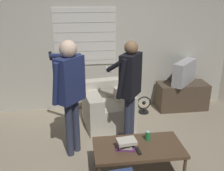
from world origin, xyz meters
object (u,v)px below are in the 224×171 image
armchair_beige (108,107)px  coffee_table (138,149)px  book_stack (126,144)px  soda_can (148,136)px  spare_remote (138,151)px  tv (184,72)px  floor_fan (144,105)px  person_right_standing (130,82)px  person_left_standing (70,85)px

armchair_beige → coffee_table: 1.40m
book_stack → soda_can: 0.36m
coffee_table → soda_can: size_ratio=8.95×
armchair_beige → spare_remote: bearing=89.2°
tv → armchair_beige: bearing=-29.5°
book_stack → floor_fan: 1.92m
armchair_beige → book_stack: bearing=84.2°
soda_can → coffee_table: bearing=-140.5°
person_right_standing → spare_remote: bearing=-148.0°
coffee_table → spare_remote: spare_remote is taller
person_left_standing → floor_fan: person_left_standing is taller
coffee_table → person_left_standing: 1.23m
coffee_table → tv: (1.31, 1.83, 0.38)m
person_right_standing → spare_remote: person_right_standing is taller
tv → soda_can: tv is taller
person_left_standing → person_right_standing: person_left_standing is taller
coffee_table → person_right_standing: (0.01, 0.71, 0.64)m
book_stack → spare_remote: (0.14, -0.08, -0.06)m
coffee_table → person_right_standing: size_ratio=0.70×
person_left_standing → book_stack: bearing=-90.5°
coffee_table → tv: size_ratio=1.78×
armchair_beige → tv: tv is taller
coffee_table → person_right_standing: person_right_standing is taller
person_left_standing → floor_fan: (1.35, 1.14, -0.91)m
tv → person_left_standing: (-2.15, -1.25, 0.31)m
armchair_beige → book_stack: armchair_beige is taller
armchair_beige → book_stack: size_ratio=3.48×
book_stack → spare_remote: bearing=-31.4°
person_left_standing → person_right_standing: (0.85, 0.13, -0.05)m
book_stack → soda_can: bearing=27.2°
tv → spare_remote: (-1.34, -1.95, -0.33)m
spare_remote → floor_fan: (0.55, 1.85, -0.27)m
person_left_standing → spare_remote: (0.80, -0.70, -0.64)m
person_left_standing → soda_can: bearing=-72.3°
person_right_standing → spare_remote: (-0.04, -0.83, -0.59)m
tv → spare_remote: size_ratio=4.77×
coffee_table → floor_fan: 1.82m
person_right_standing → floor_fan: size_ratio=4.78×
person_right_standing → tv: bearing=-14.2°
book_stack → armchair_beige: bearing=92.5°
armchair_beige → person_right_standing: bearing=101.7°
armchair_beige → tv: size_ratio=1.42×
person_right_standing → armchair_beige: bearing=55.0°
spare_remote → person_left_standing: bearing=133.8°
soda_can → floor_fan: bearing=77.2°
person_left_standing → spare_remote: size_ratio=12.51×
tv → book_stack: size_ratio=2.46×
book_stack → spare_remote: book_stack is taller
armchair_beige → person_left_standing: size_ratio=0.54×
person_right_standing → spare_remote: size_ratio=12.12×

